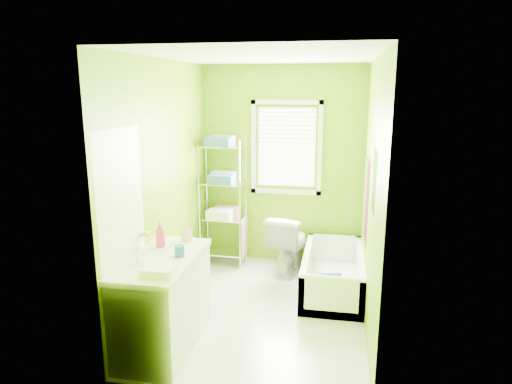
% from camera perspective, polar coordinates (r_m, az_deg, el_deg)
% --- Properties ---
extents(ground, '(2.90, 2.90, 0.00)m').
position_cam_1_polar(ground, '(5.04, 0.96, -14.39)').
color(ground, silver).
rests_on(ground, ground).
extents(room_envelope, '(2.14, 2.94, 2.62)m').
position_cam_1_polar(room_envelope, '(4.54, 1.04, 3.19)').
color(room_envelope, '#6B9807').
rests_on(room_envelope, ground).
extents(window, '(0.92, 0.05, 1.22)m').
position_cam_1_polar(window, '(5.92, 3.83, 6.16)').
color(window, white).
rests_on(window, ground).
extents(door, '(0.09, 0.80, 2.00)m').
position_cam_1_polar(door, '(4.07, -16.09, -6.48)').
color(door, white).
rests_on(door, ground).
extents(right_wall_decor, '(0.04, 1.48, 1.17)m').
position_cam_1_polar(right_wall_decor, '(4.52, 14.05, -0.20)').
color(right_wall_decor, '#40071D').
rests_on(right_wall_decor, ground).
extents(bathtub, '(0.68, 1.45, 0.47)m').
position_cam_1_polar(bathtub, '(5.45, 9.54, -10.65)').
color(bathtub, white).
rests_on(bathtub, ground).
extents(toilet, '(0.56, 0.81, 0.76)m').
position_cam_1_polar(toilet, '(5.86, 4.06, -6.33)').
color(toilet, white).
rests_on(toilet, ground).
extents(vanity, '(0.58, 1.14, 1.10)m').
position_cam_1_polar(vanity, '(4.30, -11.49, -13.06)').
color(vanity, silver).
rests_on(vanity, ground).
extents(wire_shelf_unit, '(0.58, 0.46, 1.71)m').
position_cam_1_polar(wire_shelf_unit, '(5.94, -4.05, 0.61)').
color(wire_shelf_unit, silver).
rests_on(wire_shelf_unit, ground).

